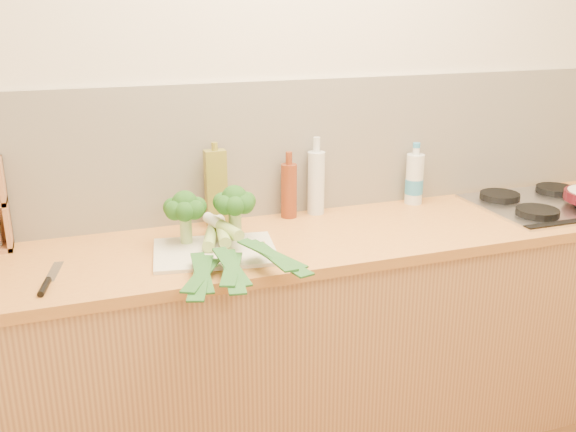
# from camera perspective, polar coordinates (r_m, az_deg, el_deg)

# --- Properties ---
(room_shell) EXTENTS (3.50, 3.50, 3.50)m
(room_shell) POSITION_cam_1_polar(r_m,az_deg,el_deg) (2.60, 1.01, 6.13)
(room_shell) COLOR beige
(room_shell) RESTS_ON ground
(counter) EXTENTS (3.20, 0.62, 0.90)m
(counter) POSITION_cam_1_polar(r_m,az_deg,el_deg) (2.60, 3.20, -10.87)
(counter) COLOR tan
(counter) RESTS_ON ground
(gas_hob) EXTENTS (0.58, 0.50, 0.04)m
(gas_hob) POSITION_cam_1_polar(r_m,az_deg,el_deg) (2.94, 22.06, 1.08)
(gas_hob) COLOR silver
(gas_hob) RESTS_ON counter
(chopping_board) EXTENTS (0.46, 0.37, 0.01)m
(chopping_board) POSITION_cam_1_polar(r_m,az_deg,el_deg) (2.23, -6.51, -3.17)
(chopping_board) COLOR beige
(chopping_board) RESTS_ON counter
(broccoli_left) EXTENTS (0.15, 0.15, 0.19)m
(broccoli_left) POSITION_cam_1_polar(r_m,az_deg,el_deg) (2.27, -9.15, 0.71)
(broccoli_left) COLOR #8EAF66
(broccoli_left) RESTS_ON chopping_board
(broccoli_right) EXTENTS (0.15, 0.15, 0.20)m
(broccoli_right) POSITION_cam_1_polar(r_m,az_deg,el_deg) (2.28, -4.78, 1.18)
(broccoli_right) COLOR #8EAF66
(broccoli_right) RESTS_ON chopping_board
(leek_front) EXTENTS (0.27, 0.70, 0.04)m
(leek_front) POSITION_cam_1_polar(r_m,az_deg,el_deg) (2.21, -7.08, -2.63)
(leek_front) COLOR white
(leek_front) RESTS_ON chopping_board
(leek_mid) EXTENTS (0.17, 0.66, 0.04)m
(leek_mid) POSITION_cam_1_polar(r_m,az_deg,el_deg) (2.17, -5.58, -2.46)
(leek_mid) COLOR white
(leek_mid) RESTS_ON chopping_board
(leek_back) EXTENTS (0.20, 0.64, 0.04)m
(leek_back) POSITION_cam_1_polar(r_m,az_deg,el_deg) (2.17, -4.19, -1.87)
(leek_back) COLOR white
(leek_back) RESTS_ON chopping_board
(chefs_knife) EXTENTS (0.08, 0.27, 0.02)m
(chefs_knife) POSITION_cam_1_polar(r_m,az_deg,el_deg) (2.11, -20.64, -5.59)
(chefs_knife) COLOR silver
(chefs_knife) RESTS_ON counter
(oil_tin) EXTENTS (0.08, 0.05, 0.33)m
(oil_tin) POSITION_cam_1_polar(r_m,az_deg,el_deg) (2.47, -6.42, 2.50)
(oil_tin) COLOR olive
(oil_tin) RESTS_ON counter
(glass_bottle) EXTENTS (0.07, 0.07, 0.32)m
(glass_bottle) POSITION_cam_1_polar(r_m,az_deg,el_deg) (2.61, 2.51, 3.07)
(glass_bottle) COLOR silver
(glass_bottle) RESTS_ON counter
(amber_bottle) EXTENTS (0.06, 0.06, 0.27)m
(amber_bottle) POSITION_cam_1_polar(r_m,az_deg,el_deg) (2.56, 0.08, 2.35)
(amber_bottle) COLOR maroon
(amber_bottle) RESTS_ON counter
(water_bottle) EXTENTS (0.08, 0.08, 0.24)m
(water_bottle) POSITION_cam_1_polar(r_m,az_deg,el_deg) (2.80, 11.17, 3.13)
(water_bottle) COLOR silver
(water_bottle) RESTS_ON counter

